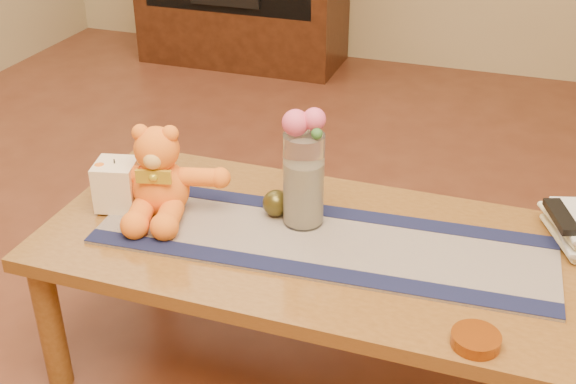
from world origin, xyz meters
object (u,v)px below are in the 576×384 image
(teddy_bear, at_px, (159,171))
(amber_dish, at_px, (476,340))
(bronze_ball, at_px, (276,203))
(tv_remote, at_px, (561,216))
(glass_vase, at_px, (304,180))
(pillar_candle, at_px, (117,184))
(book_bottom, at_px, (555,239))

(teddy_bear, height_order, amber_dish, teddy_bear)
(bronze_ball, height_order, tv_remote, tv_remote)
(teddy_bear, height_order, tv_remote, teddy_bear)
(teddy_bear, bearing_deg, glass_vase, -4.49)
(glass_vase, relative_size, bronze_ball, 3.49)
(tv_remote, bearing_deg, bronze_ball, 169.13)
(pillar_candle, xyz_separation_m, amber_dish, (1.02, -0.26, -0.06))
(amber_dish, bearing_deg, tv_remote, 71.86)
(teddy_bear, xyz_separation_m, tv_remote, (1.05, 0.19, -0.05))
(glass_vase, bearing_deg, amber_dish, -34.66)
(pillar_candle, relative_size, tv_remote, 0.83)
(book_bottom, height_order, amber_dish, amber_dish)
(glass_vase, bearing_deg, pillar_candle, -170.54)
(pillar_candle, xyz_separation_m, glass_vase, (0.52, 0.09, 0.06))
(bronze_ball, bearing_deg, teddy_bear, -166.30)
(book_bottom, height_order, tv_remote, tv_remote)
(book_bottom, bearing_deg, tv_remote, -93.00)
(tv_remote, bearing_deg, pillar_candle, 170.51)
(book_bottom, xyz_separation_m, amber_dish, (-0.15, -0.48, 0.00))
(book_bottom, bearing_deg, amber_dish, -129.92)
(pillar_candle, relative_size, glass_vase, 0.51)
(teddy_bear, relative_size, book_bottom, 1.62)
(teddy_bear, height_order, pillar_candle, teddy_bear)
(tv_remote, relative_size, amber_dish, 1.49)
(bronze_ball, height_order, amber_dish, bronze_ball)
(bronze_ball, relative_size, book_bottom, 0.33)
(glass_vase, distance_m, bronze_ball, 0.12)
(bronze_ball, bearing_deg, amber_dish, -31.36)
(teddy_bear, distance_m, book_bottom, 1.07)
(glass_vase, bearing_deg, book_bottom, 11.25)
(glass_vase, relative_size, amber_dish, 2.43)
(glass_vase, xyz_separation_m, bronze_ball, (-0.08, 0.01, -0.09))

